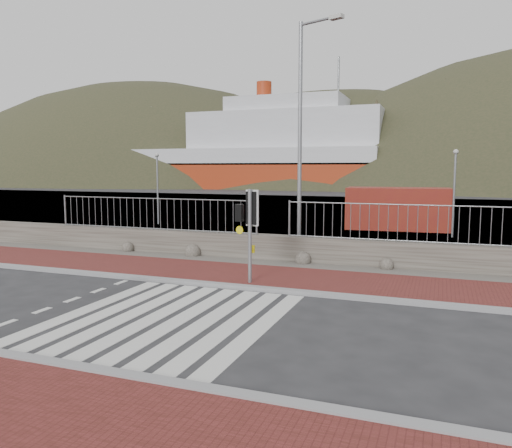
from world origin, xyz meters
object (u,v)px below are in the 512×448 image
at_px(ferry, 249,155).
at_px(traffic_signal_far, 249,216).
at_px(shipping_container, 397,208).
at_px(streetlight, 303,128).

xyz_separation_m(ferry, traffic_signal_far, (25.17, -64.38, -3.42)).
height_order(traffic_signal_far, shipping_container, traffic_signal_far).
height_order(ferry, traffic_signal_far, ferry).
bearing_deg(ferry, shipping_container, -60.63).
bearing_deg(traffic_signal_far, ferry, -58.97).
bearing_deg(traffic_signal_far, shipping_container, -90.89).
relative_size(traffic_signal_far, shipping_container, 0.51).
distance_m(ferry, shipping_container, 57.09).
height_order(streetlight, shipping_container, streetlight).
distance_m(ferry, streetlight, 65.05).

